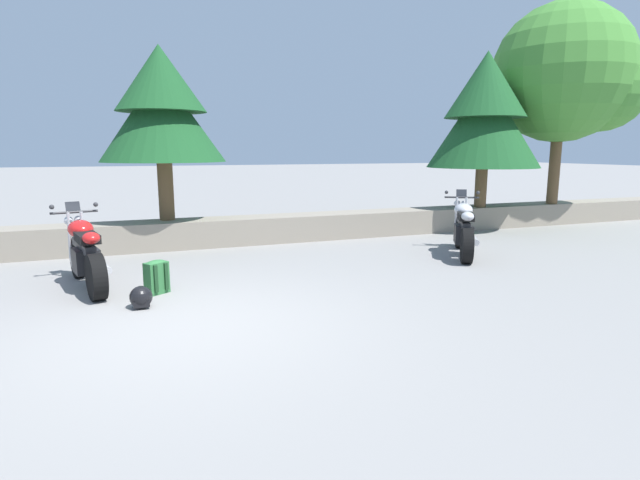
{
  "coord_description": "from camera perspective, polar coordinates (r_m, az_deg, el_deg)",
  "views": [
    {
      "loc": [
        -0.51,
        -5.55,
        1.96
      ],
      "look_at": [
        2.04,
        1.2,
        0.65
      ],
      "focal_mm": 28.05,
      "sensor_mm": 36.0,
      "label": 1
    }
  ],
  "objects": [
    {
      "name": "motorcycle_red_near_left",
      "position": [
        7.88,
        -25.24,
        -1.49
      ],
      "size": [
        0.85,
        2.04,
        1.18
      ],
      "color": "black",
      "rests_on": "ground"
    },
    {
      "name": "leafy_tree_mid_right",
      "position": [
        14.65,
        26.68,
        16.37
      ],
      "size": [
        3.62,
        3.45,
        5.04
      ],
      "color": "brown",
      "rests_on": "stone_wall"
    },
    {
      "name": "motorcycle_silver_centre",
      "position": [
        9.75,
        16.05,
        1.17
      ],
      "size": [
        1.23,
        1.85,
        1.18
      ],
      "color": "black",
      "rests_on": "ground"
    },
    {
      "name": "rider_helmet",
      "position": [
        6.67,
        -19.74,
        -6.18
      ],
      "size": [
        0.28,
        0.28,
        0.28
      ],
      "color": "black",
      "rests_on": "ground"
    },
    {
      "name": "rider_backpack",
      "position": [
        7.25,
        -18.18,
        -3.94
      ],
      "size": [
        0.35,
        0.34,
        0.47
      ],
      "color": "#2D6B38",
      "rests_on": "ground"
    },
    {
      "name": "pine_tree_mid_left",
      "position": [
        13.02,
        18.32,
        13.64
      ],
      "size": [
        2.68,
        2.68,
        3.72
      ],
      "color": "brown",
      "rests_on": "stone_wall"
    },
    {
      "name": "stone_wall",
      "position": [
        10.5,
        -17.63,
        0.56
      ],
      "size": [
        36.0,
        0.8,
        0.55
      ],
      "primitive_type": "cube",
      "color": "gray",
      "rests_on": "ground"
    },
    {
      "name": "pine_tree_far_left",
      "position": [
        10.59,
        -17.65,
        14.28
      ],
      "size": [
        2.43,
        2.43,
        3.41
      ],
      "color": "brown",
      "rests_on": "stone_wall"
    },
    {
      "name": "ground_plane",
      "position": [
        5.91,
        -14.74,
        -9.43
      ],
      "size": [
        120.0,
        120.0,
        0.0
      ],
      "primitive_type": "plane",
      "color": "gray"
    }
  ]
}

